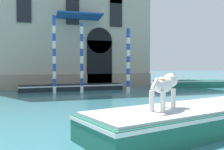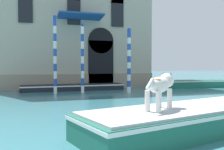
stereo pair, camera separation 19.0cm
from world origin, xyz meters
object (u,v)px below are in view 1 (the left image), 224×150
(mooring_pole_1, at_px, (54,54))
(mooring_pole_2, at_px, (82,58))
(boat_foreground, at_px, (206,116))
(mooring_pole_0, at_px, (128,60))
(boat_moored_far, at_px, (189,84))
(dog_on_deck, at_px, (164,85))
(boat_moored_near_palazzo, at_px, (72,87))

(mooring_pole_1, bearing_deg, mooring_pole_2, -2.62)
(boat_foreground, bearing_deg, mooring_pole_0, 67.37)
(boat_moored_far, bearing_deg, dog_on_deck, -122.87)
(boat_moored_far, bearing_deg, mooring_pole_0, -156.27)
(boat_foreground, bearing_deg, boat_moored_far, 43.06)
(dog_on_deck, bearing_deg, mooring_pole_0, 34.06)
(boat_moored_near_palazzo, height_order, mooring_pole_0, mooring_pole_0)
(boat_moored_far, relative_size, mooring_pole_2, 1.27)
(mooring_pole_0, bearing_deg, boat_moored_far, 19.50)
(boat_foreground, xyz_separation_m, mooring_pole_0, (1.34, 8.86, 1.62))
(mooring_pole_0, height_order, mooring_pole_1, mooring_pole_1)
(boat_foreground, relative_size, mooring_pole_2, 1.74)
(boat_moored_near_palazzo, xyz_separation_m, mooring_pole_1, (-1.31, -1.70, 2.09))
(mooring_pole_0, bearing_deg, boat_moored_near_palazzo, 139.45)
(mooring_pole_0, relative_size, mooring_pole_1, 0.85)
(dog_on_deck, xyz_separation_m, mooring_pole_0, (2.74, 9.14, 0.74))
(mooring_pole_1, relative_size, mooring_pole_2, 1.10)
(mooring_pole_2, bearing_deg, mooring_pole_1, 177.38)
(mooring_pole_0, distance_m, mooring_pole_1, 4.38)
(boat_moored_near_palazzo, bearing_deg, mooring_pole_0, -42.36)
(dog_on_deck, distance_m, mooring_pole_0, 9.57)
(mooring_pole_2, bearing_deg, boat_moored_near_palazzo, 99.31)
(dog_on_deck, bearing_deg, boat_moored_far, 13.66)
(mooring_pole_0, distance_m, mooring_pole_2, 2.79)
(boat_foreground, height_order, dog_on_deck, dog_on_deck)
(dog_on_deck, xyz_separation_m, mooring_pole_1, (-1.54, 9.98, 1.07))
(boat_moored_far, bearing_deg, mooring_pole_2, -167.28)
(mooring_pole_1, bearing_deg, dog_on_deck, -81.24)
(boat_moored_near_palazzo, bearing_deg, dog_on_deck, -90.69)
(boat_foreground, bearing_deg, mooring_pole_2, 83.89)
(boat_foreground, relative_size, dog_on_deck, 6.65)
(boat_moored_near_palazzo, distance_m, mooring_pole_2, 2.60)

